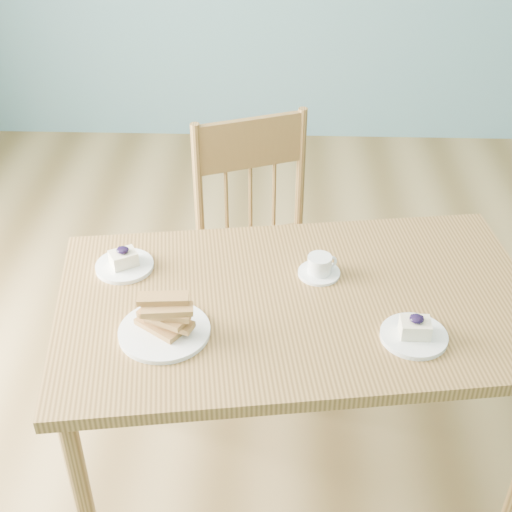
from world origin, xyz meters
TOP-DOWN VIEW (x-y plane):
  - room at (0.00, 0.00)m, footprint 5.01×5.01m
  - dining_table at (-0.35, -0.13)m, footprint 1.49×0.98m
  - dining_chair at (-0.47, 0.47)m, footprint 0.57×0.56m
  - cheesecake_plate_near at (-0.04, -0.29)m, footprint 0.18×0.18m
  - cheesecake_plate_far at (-0.88, 0.00)m, footprint 0.18×0.18m
  - coffee_cup at (-0.29, -0.01)m, footprint 0.13×0.13m
  - biscotti_plate at (-0.72, -0.29)m, footprint 0.25×0.25m

SIDE VIEW (x-z plane):
  - dining_chair at x=-0.47m, z-range 0.01..0.99m
  - dining_table at x=-0.35m, z-range 0.30..1.04m
  - cheesecake_plate_far at x=-0.88m, z-range 0.73..0.80m
  - cheesecake_plate_near at x=-0.04m, z-range 0.73..0.80m
  - coffee_cup at x=-0.29m, z-range 0.74..0.80m
  - biscotti_plate at x=-0.72m, z-range 0.72..0.84m
  - room at x=0.00m, z-range -0.01..2.71m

